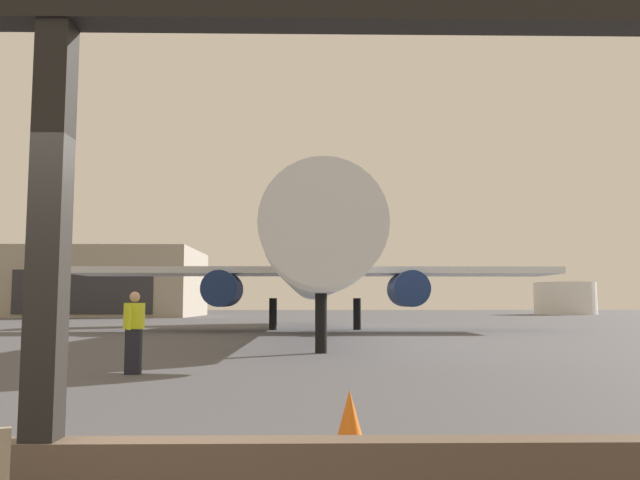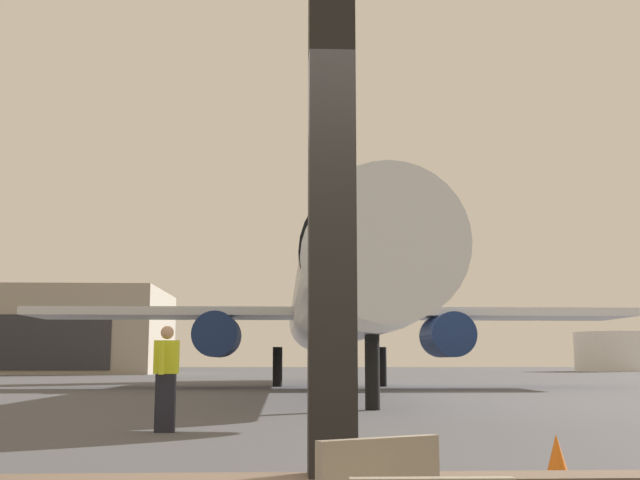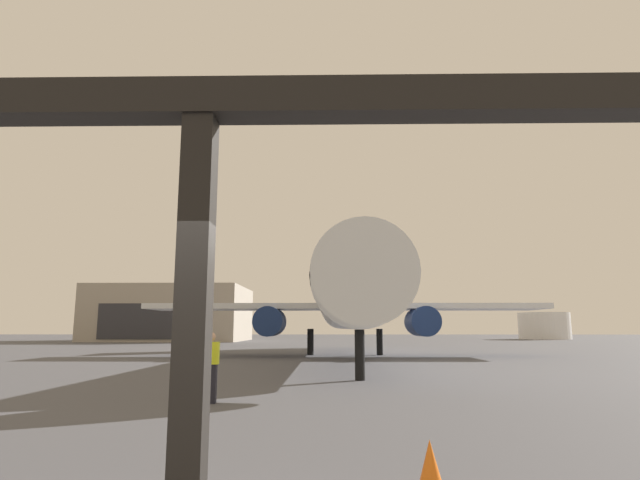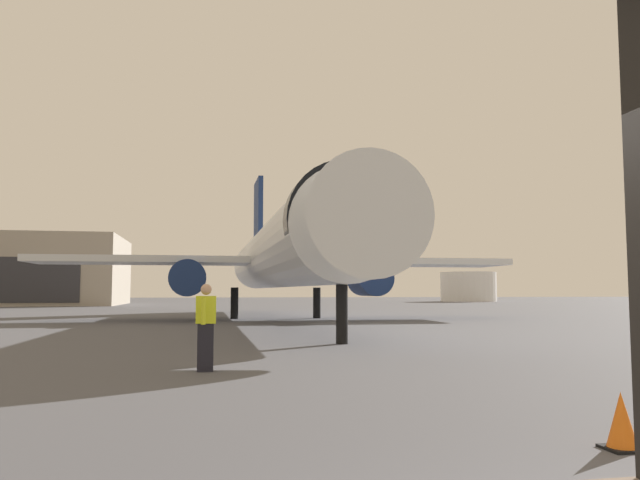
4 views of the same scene
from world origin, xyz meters
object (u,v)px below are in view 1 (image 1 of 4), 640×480
object	(u,v)px
airplane	(316,264)
traffic_cone	(350,419)
ground_crew_worker	(134,331)
distant_hangar	(107,283)
fuel_storage_tank	(565,298)

from	to	relation	value
airplane	traffic_cone	size ratio (longest dim) A/B	62.35
airplane	ground_crew_worker	bearing A→B (deg)	-101.39
traffic_cone	airplane	bearing A→B (deg)	90.11
airplane	distant_hangar	size ratio (longest dim) A/B	1.72
traffic_cone	distant_hangar	size ratio (longest dim) A/B	0.03
ground_crew_worker	fuel_storage_tank	bearing A→B (deg)	62.69
distant_hangar	fuel_storage_tank	size ratio (longest dim) A/B	2.55
traffic_cone	fuel_storage_tank	world-z (taller)	fuel_storage_tank
ground_crew_worker	traffic_cone	size ratio (longest dim) A/B	3.00
fuel_storage_tank	distant_hangar	bearing A→B (deg)	-168.29
airplane	traffic_cone	bearing A→B (deg)	-89.89
airplane	distant_hangar	bearing A→B (deg)	119.17
ground_crew_worker	distant_hangar	bearing A→B (deg)	107.49
airplane	distant_hangar	distance (m)	49.36
traffic_cone	fuel_storage_tank	size ratio (longest dim) A/B	0.07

